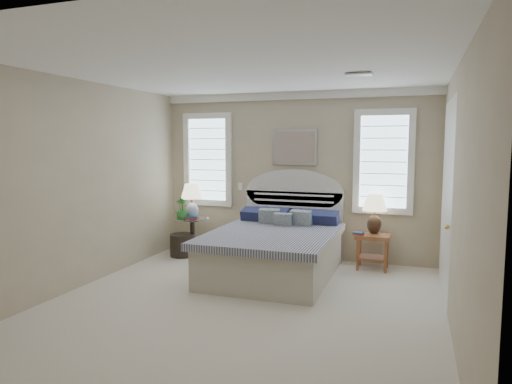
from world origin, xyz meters
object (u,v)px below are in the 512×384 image
object	(u,v)px
side_table_left	(192,232)
lamp_right	(375,209)
bed	(276,247)
lamp_left	(192,197)
nightstand_right	(373,244)
floor_pot	(182,245)

from	to	relation	value
side_table_left	lamp_right	xyz separation A→B (m)	(2.96, 0.20, 0.51)
bed	side_table_left	bearing A→B (deg)	160.26
lamp_left	lamp_right	bearing A→B (deg)	4.22
lamp_left	lamp_right	xyz separation A→B (m)	(2.95, 0.22, -0.09)
side_table_left	nightstand_right	xyz separation A→B (m)	(2.95, 0.10, -0.00)
lamp_left	side_table_left	bearing A→B (deg)	108.84
lamp_right	bed	bearing A→B (deg)	-148.87
floor_pot	lamp_left	xyz separation A→B (m)	(0.13, 0.10, 0.80)
side_table_left	nightstand_right	size ratio (longest dim) A/B	1.19
side_table_left	lamp_left	distance (m)	0.60
floor_pot	nightstand_right	bearing A→B (deg)	4.20
floor_pot	lamp_right	xyz separation A→B (m)	(3.08, 0.32, 0.71)
nightstand_right	floor_pot	distance (m)	3.09
nightstand_right	floor_pot	world-z (taller)	nightstand_right
side_table_left	lamp_right	world-z (taller)	lamp_right
floor_pot	lamp_right	distance (m)	3.18
bed	floor_pot	xyz separation A→B (m)	(-1.78, 0.47, -0.20)
nightstand_right	side_table_left	bearing A→B (deg)	-178.06
side_table_left	floor_pot	xyz separation A→B (m)	(-0.13, -0.13, -0.20)
side_table_left	lamp_right	bearing A→B (deg)	3.81
bed	nightstand_right	size ratio (longest dim) A/B	4.29
side_table_left	floor_pot	distance (m)	0.27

